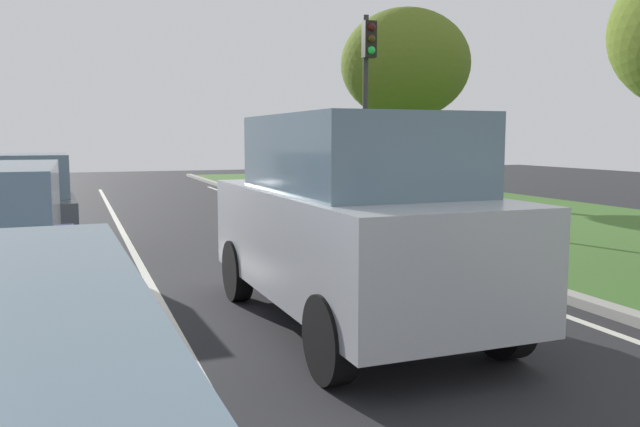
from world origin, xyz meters
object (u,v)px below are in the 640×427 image
at_px(car_suv_ahead, 352,220).
at_px(traffic_light_near_right, 367,80).
at_px(car_hatchback_far, 21,209).
at_px(tree_roadside_far, 405,65).

height_order(car_suv_ahead, traffic_light_near_right, traffic_light_near_right).
height_order(car_hatchback_far, tree_roadside_far, tree_roadside_far).
relative_size(car_suv_ahead, car_hatchback_far, 1.21).
xyz_separation_m(car_suv_ahead, tree_roadside_far, (7.62, 13.29, 3.27)).
distance_m(car_suv_ahead, traffic_light_near_right, 10.21).
bearing_deg(car_hatchback_far, tree_roadside_far, 33.02).
xyz_separation_m(car_suv_ahead, traffic_light_near_right, (4.28, 8.98, 2.32)).
xyz_separation_m(car_hatchback_far, traffic_light_near_right, (7.91, 3.62, 2.60)).
bearing_deg(car_suv_ahead, tree_roadside_far, 59.17).
height_order(traffic_light_near_right, tree_roadside_far, tree_roadside_far).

